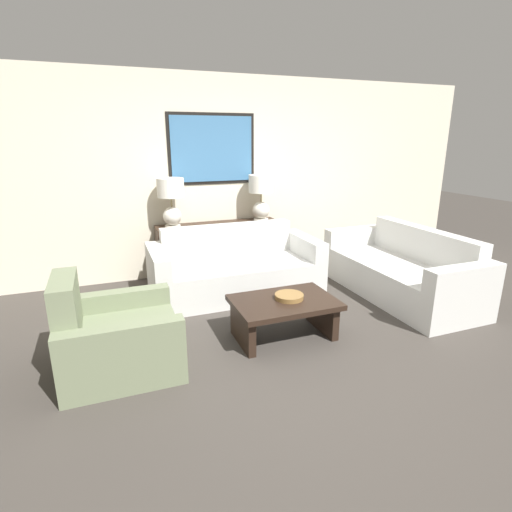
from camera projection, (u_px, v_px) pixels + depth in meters
name	position (u px, v px, depth m)	size (l,w,h in m)	color
ground_plane	(290.00, 353.00, 3.57)	(20.00, 20.00, 0.00)	#3D3833
back_wall	(212.00, 177.00, 5.45)	(8.14, 0.12, 2.65)	beige
console_table	(219.00, 250.00, 5.48)	(1.66, 0.40, 0.74)	#332319
table_lamp_left	(171.00, 198.00, 5.05)	(0.34, 0.34, 0.63)	silver
table_lamp_right	(261.00, 193.00, 5.48)	(0.34, 0.34, 0.63)	silver
couch_by_back_wall	(235.00, 271.00, 4.88)	(2.02, 0.89, 0.80)	silver
couch_by_side	(401.00, 272.00, 4.83)	(0.89, 2.02, 0.80)	silver
coffee_table	(284.00, 310.00, 3.78)	(0.97, 0.66, 0.38)	black
decorative_bowl	(289.00, 296.00, 3.78)	(0.27, 0.27, 0.04)	olive
armchair_near_back_wall	(115.00, 339.00, 3.26)	(0.92, 0.86, 0.83)	#707A5B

